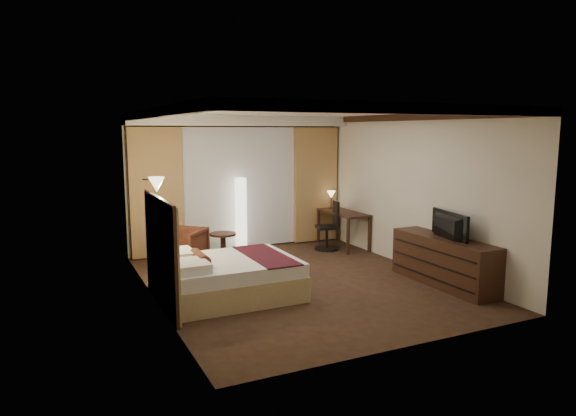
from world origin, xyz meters
name	(u,v)px	position (x,y,z in m)	size (l,w,h in m)	color
floor	(299,282)	(0.00, 0.00, 0.00)	(4.50, 5.50, 0.01)	black
ceiling	(299,111)	(0.00, 0.00, 2.70)	(4.50, 5.50, 0.01)	white
back_wall	(239,183)	(0.00, 2.75, 1.35)	(4.50, 0.02, 2.70)	beige
left_wall	(153,208)	(-2.25, 0.00, 1.35)	(0.02, 5.50, 2.70)	beige
right_wall	(414,192)	(2.25, 0.00, 1.35)	(0.02, 5.50, 2.70)	beige
crown_molding	(299,115)	(0.00, 0.00, 2.64)	(4.50, 5.50, 0.12)	black
soffit	(242,121)	(0.00, 2.50, 2.60)	(4.50, 0.50, 0.20)	white
curtain_sheer	(240,188)	(0.00, 2.67, 1.25)	(2.48, 0.04, 2.45)	silver
curtain_left_drape	(156,193)	(-1.70, 2.61, 1.25)	(1.00, 0.14, 2.45)	tan
curtain_right_drape	(315,185)	(1.70, 2.61, 1.25)	(1.00, 0.14, 2.45)	tan
wall_sconce	(157,184)	(-2.09, 0.54, 1.62)	(0.24, 0.24, 0.24)	white
bed	(229,278)	(-1.24, -0.21, 0.28)	(1.91, 1.49, 0.56)	white
headboard	(162,253)	(-2.20, -0.21, 0.75)	(0.12, 1.79, 1.50)	tan
armchair	(182,245)	(-1.45, 1.78, 0.38)	(0.74, 0.69, 0.76)	#452314
side_table	(223,247)	(-0.67, 1.79, 0.27)	(0.49, 0.49, 0.54)	black
floor_lamp	(241,214)	(-0.08, 2.42, 0.75)	(0.32, 0.32, 1.50)	white
desk	(343,229)	(1.95, 1.84, 0.38)	(0.55, 1.30, 0.75)	black
desk_lamp	(331,201)	(1.95, 2.35, 0.92)	(0.18, 0.18, 0.34)	#FFD899
office_chair	(327,225)	(1.54, 1.79, 0.50)	(0.48, 0.48, 1.00)	black
dresser	(444,261)	(2.00, -1.09, 0.38)	(0.50, 1.95, 0.76)	black
television	(444,220)	(1.97, -1.09, 1.04)	(0.98, 0.57, 0.13)	black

